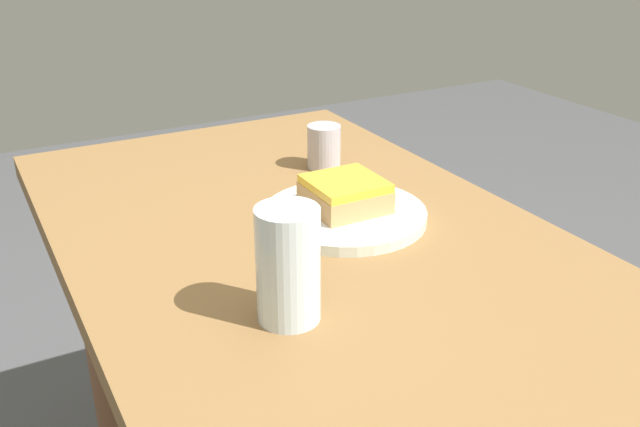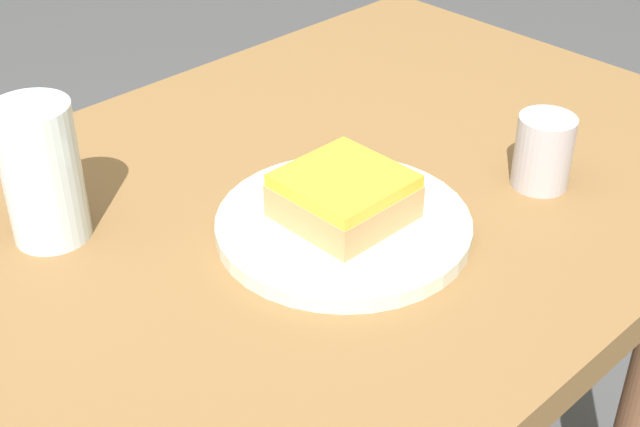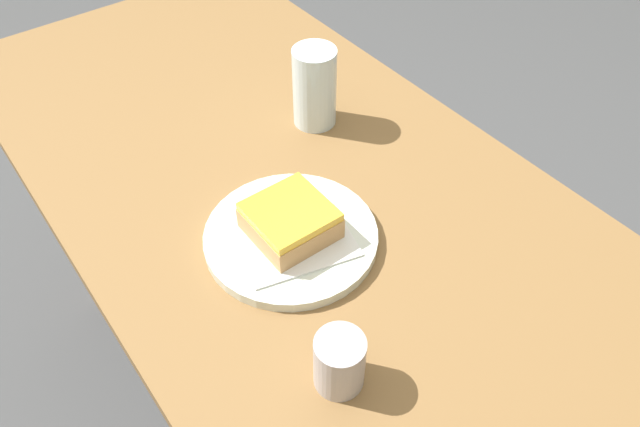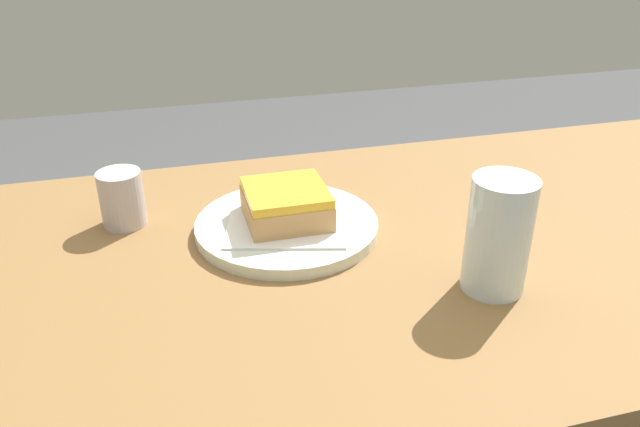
# 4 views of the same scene
# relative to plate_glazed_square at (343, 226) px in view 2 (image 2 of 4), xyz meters

# --- Properties ---
(table) EXTENTS (1.26, 0.63, 0.75)m
(table) POSITION_rel_plate_glazed_square_xyz_m (-0.13, 0.07, -0.14)
(table) COLOR brown
(table) RESTS_ON ground_plane
(plate_glazed_square) EXTENTS (0.23, 0.23, 0.02)m
(plate_glazed_square) POSITION_rel_plate_glazed_square_xyz_m (0.00, 0.00, 0.00)
(plate_glazed_square) COLOR silver
(plate_glazed_square) RESTS_ON table
(napkin_glazed_square) EXTENTS (0.18, 0.18, 0.00)m
(napkin_glazed_square) POSITION_rel_plate_glazed_square_xyz_m (0.00, 0.00, 0.01)
(napkin_glazed_square) COLOR white
(napkin_glazed_square) RESTS_ON plate_glazed_square
(donut_glazed_square) EXTENTS (0.10, 0.10, 0.04)m
(donut_glazed_square) POSITION_rel_plate_glazed_square_xyz_m (0.00, 0.00, 0.03)
(donut_glazed_square) COLOR tan
(donut_glazed_square) RESTS_ON napkin_glazed_square
(water_glass) EXTENTS (0.07, 0.07, 0.13)m
(water_glass) POSITION_rel_plate_glazed_square_xyz_m (-0.19, 0.18, 0.06)
(water_glass) COLOR silver
(water_glass) RESTS_ON table
(sugar_jar) EXTENTS (0.06, 0.06, 0.07)m
(sugar_jar) POSITION_rel_plate_glazed_square_xyz_m (0.20, -0.07, 0.03)
(sugar_jar) COLOR #B5AEB4
(sugar_jar) RESTS_ON table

